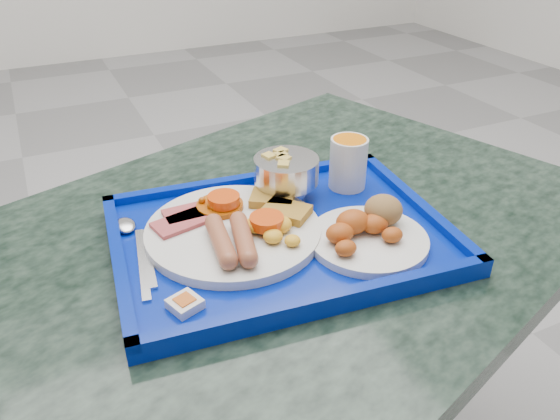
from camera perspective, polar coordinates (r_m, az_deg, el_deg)
name	(u,v)px	position (r m, az deg, el deg)	size (l,w,h in m)	color
floor	(247,270)	(1.95, -3.45, -6.28)	(6.00, 6.00, 0.00)	gray
table	(269,319)	(0.97, -1.12, -11.32)	(1.31, 1.08, 0.71)	slate
tray	(280,236)	(0.83, 0.00, -2.74)	(0.53, 0.41, 0.03)	#031D9D
main_plate	(237,227)	(0.82, -4.49, -1.79)	(0.26, 0.26, 0.04)	silver
bread_plate	(369,230)	(0.81, 9.24, -2.11)	(0.18, 0.18, 0.06)	silver
fruit_bowl	(286,171)	(0.90, 0.63, 4.07)	(0.11, 0.11, 0.07)	#B9BABC
juice_cup	(348,162)	(0.94, 7.15, 5.05)	(0.06, 0.06, 0.09)	silver
spoon	(131,234)	(0.85, -15.31, -2.42)	(0.05, 0.19, 0.01)	#B9BABC
knife	(143,263)	(0.79, -14.15, -5.36)	(0.01, 0.17, 0.00)	#B9BABC
jam_packet	(185,304)	(0.70, -9.91, -9.62)	(0.05, 0.05, 0.01)	silver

